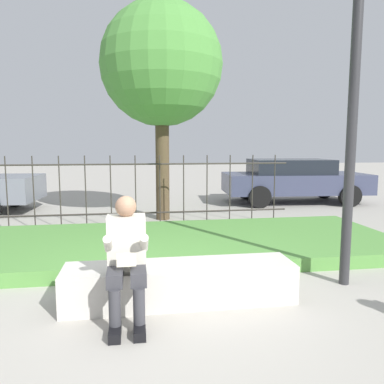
# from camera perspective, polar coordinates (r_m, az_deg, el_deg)

# --- Properties ---
(ground_plane) EXTENTS (60.00, 60.00, 0.00)m
(ground_plane) POSITION_cam_1_polar(r_m,az_deg,el_deg) (4.31, -4.57, -16.49)
(ground_plane) COLOR #A8A399
(stone_bench) EXTENTS (2.52, 0.57, 0.43)m
(stone_bench) POSITION_cam_1_polar(r_m,az_deg,el_deg) (4.25, -1.79, -14.02)
(stone_bench) COLOR beige
(stone_bench) RESTS_ON ground_plane
(person_seated_reader) EXTENTS (0.42, 0.73, 1.23)m
(person_seated_reader) POSITION_cam_1_polar(r_m,az_deg,el_deg) (3.77, -9.93, -9.31)
(person_seated_reader) COLOR black
(person_seated_reader) RESTS_ON ground_plane
(grass_berm) EXTENTS (8.09, 2.80, 0.20)m
(grass_berm) POSITION_cam_1_polar(r_m,az_deg,el_deg) (6.26, -6.03, -7.95)
(grass_berm) COLOR #569342
(grass_berm) RESTS_ON ground_plane
(iron_fence) EXTENTS (6.09, 0.03, 1.51)m
(iron_fence) POSITION_cam_1_polar(r_m,az_deg,el_deg) (7.91, -6.75, 0.33)
(iron_fence) COLOR #332D28
(iron_fence) RESTS_ON ground_plane
(car_parked_right) EXTENTS (4.29, 2.16, 1.31)m
(car_parked_right) POSITION_cam_1_polar(r_m,az_deg,el_deg) (11.62, 15.20, 1.88)
(car_parked_right) COLOR #383D56
(car_parked_right) RESTS_ON ground_plane
(street_lamp) EXTENTS (0.28, 0.28, 4.61)m
(street_lamp) POSITION_cam_1_polar(r_m,az_deg,el_deg) (5.01, 23.69, 18.74)
(street_lamp) COLOR #2D2D30
(street_lamp) RESTS_ON ground_plane
(tree_behind_fence) EXTENTS (2.74, 2.74, 4.88)m
(tree_behind_fence) POSITION_cam_1_polar(r_m,az_deg,el_deg) (8.84, -4.67, 18.62)
(tree_behind_fence) COLOR #4C3D28
(tree_behind_fence) RESTS_ON ground_plane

